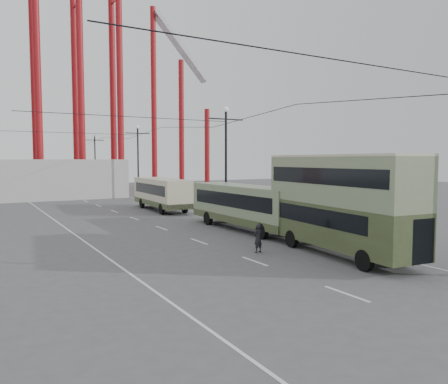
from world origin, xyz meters
TOP-DOWN VIEW (x-y plane):
  - ground at (0.00, 0.00)m, footprint 160.00×160.00m
  - road_markings at (-0.86, 19.70)m, footprint 12.52×120.00m
  - lamp_post_mid at (5.60, 18.00)m, footprint 3.20×0.44m
  - lamp_post_far at (5.60, 40.00)m, footprint 3.20×0.44m
  - lamp_post_distant at (5.60, 62.00)m, footprint 3.20×0.44m
  - roller_coaster at (-2.49, 56.89)m, footprint 52.95×5.00m
  - fairground_shed at (-6.00, 47.00)m, footprint 22.00×10.00m
  - double_decker_bus at (3.56, 2.96)m, footprint 3.41×9.90m
  - single_decker_green at (3.88, 12.45)m, footprint 2.62×11.10m
  - single_decker_cream at (3.29, 26.53)m, footprint 2.92×10.05m
  - pedestrian at (0.28, 5.57)m, footprint 0.64×0.50m

SIDE VIEW (x-z plane):
  - ground at x=0.00m, z-range 0.00..0.00m
  - road_markings at x=-0.86m, z-range 0.00..0.01m
  - pedestrian at x=0.28m, z-range 0.00..1.56m
  - single_decker_cream at x=3.29m, z-range 0.20..3.29m
  - single_decker_green at x=3.88m, z-range 0.20..3.33m
  - fairground_shed at x=-6.00m, z-range 0.00..5.00m
  - double_decker_bus at x=3.56m, z-range 0.31..5.52m
  - lamp_post_mid at x=5.60m, z-range 0.02..9.34m
  - lamp_post_far at x=5.60m, z-range 0.02..9.34m
  - lamp_post_distant at x=5.60m, z-range 0.02..9.34m
  - roller_coaster at x=-2.49m, z-range -4.82..50.66m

